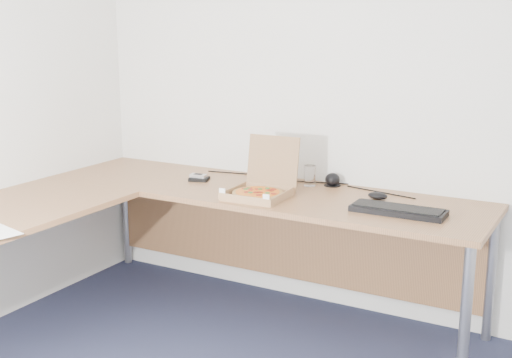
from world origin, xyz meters
The scene contains 10 objects.
room_shell centered at (0.00, 0.00, 1.25)m, with size 3.50×3.50×2.50m, color silver, non-canonical shape.
desk centered at (-0.82, 0.97, 0.70)m, with size 2.50×2.20×0.73m.
pizza_box centered at (-0.42, 1.26, 0.77)m, with size 0.30×0.34×0.30m.
drinking_glass centered at (-0.30, 1.62, 0.79)m, with size 0.06×0.06×0.11m, color silver.
keyboard centered at (0.31, 1.31, 0.74)m, with size 0.45×0.16×0.03m, color black.
mouse centered at (0.14, 1.52, 0.75)m, with size 0.10×0.07×0.04m, color black.
wallet centered at (-0.91, 1.43, 0.74)m, with size 0.11×0.09×0.02m, color black.
phone centered at (-0.92, 1.43, 0.76)m, with size 0.09×0.05×0.02m, color #B2B5BA.
dome_speaker centered at (-0.18, 1.68, 0.77)m, with size 0.09×0.09×0.08m, color black.
cable_bundle centered at (-0.37, 1.68, 0.73)m, with size 0.63×0.04×0.01m, color black, non-canonical shape.
Camera 1 is at (1.22, -1.72, 1.62)m, focal length 47.09 mm.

